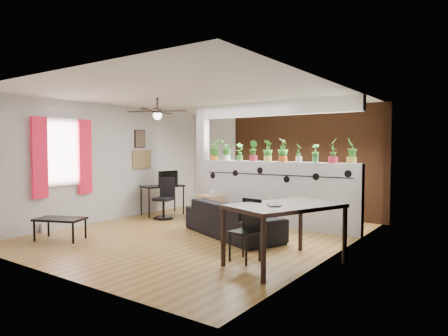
# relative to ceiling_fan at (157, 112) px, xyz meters

# --- Properties ---
(room_shell) EXTENTS (6.30, 7.10, 2.90)m
(room_shell) POSITION_rel_ceiling_fan_xyz_m (0.80, 0.30, -1.01)
(room_shell) COLOR olive
(room_shell) RESTS_ON ground
(partition_wall) EXTENTS (3.60, 0.18, 1.35)m
(partition_wall) POSITION_rel_ceiling_fan_xyz_m (1.60, 1.80, -1.64)
(partition_wall) COLOR #BCBCC1
(partition_wall) RESTS_ON ground
(ceiling_header) EXTENTS (3.60, 0.18, 0.30)m
(ceiling_header) POSITION_rel_ceiling_fan_xyz_m (1.60, 1.80, 0.14)
(ceiling_header) COLOR white
(ceiling_header) RESTS_ON room_shell
(pier_column) EXTENTS (0.22, 0.20, 2.60)m
(pier_column) POSITION_rel_ceiling_fan_xyz_m (-0.31, 1.80, -1.01)
(pier_column) COLOR #BCBCC1
(pier_column) RESTS_ON ground
(brick_panel) EXTENTS (3.90, 0.05, 2.60)m
(brick_panel) POSITION_rel_ceiling_fan_xyz_m (1.60, 3.27, -1.01)
(brick_panel) COLOR #AF5B33
(brick_panel) RESTS_ON ground
(vine_decal) EXTENTS (3.31, 0.01, 0.30)m
(vine_decal) POSITION_rel_ceiling_fan_xyz_m (1.60, 1.70, -1.23)
(vine_decal) COLOR black
(vine_decal) RESTS_ON partition_wall
(window_assembly) EXTENTS (0.09, 1.30, 1.55)m
(window_assembly) POSITION_rel_ceiling_fan_xyz_m (-1.76, -0.90, -0.81)
(window_assembly) COLOR white
(window_assembly) RESTS_ON room_shell
(baseboard_heater) EXTENTS (0.08, 1.00, 0.18)m
(baseboard_heater) POSITION_rel_ceiling_fan_xyz_m (-1.74, -0.90, -2.22)
(baseboard_heater) COLOR silver
(baseboard_heater) RESTS_ON ground
(corkboard) EXTENTS (0.03, 0.60, 0.45)m
(corkboard) POSITION_rel_ceiling_fan_xyz_m (-1.78, 1.25, -0.96)
(corkboard) COLOR olive
(corkboard) RESTS_ON room_shell
(framed_art) EXTENTS (0.03, 0.34, 0.44)m
(framed_art) POSITION_rel_ceiling_fan_xyz_m (-1.78, 1.20, -0.46)
(framed_art) COLOR #8C7259
(framed_art) RESTS_ON room_shell
(ceiling_fan) EXTENTS (1.19, 1.19, 0.43)m
(ceiling_fan) POSITION_rel_ceiling_fan_xyz_m (0.00, 0.00, 0.00)
(ceiling_fan) COLOR black
(ceiling_fan) RESTS_ON room_shell
(potted_plant_0) EXTENTS (0.32, 0.33, 0.48)m
(potted_plant_0) POSITION_rel_ceiling_fan_xyz_m (0.02, 1.80, -0.71)
(potted_plant_0) COLOR orange
(potted_plant_0) RESTS_ON partition_wall
(potted_plant_1) EXTENTS (0.21, 0.25, 0.45)m
(potted_plant_1) POSITION_rel_ceiling_fan_xyz_m (0.37, 1.80, -0.73)
(potted_plant_1) COLOR silver
(potted_plant_1) RESTS_ON partition_wall
(potted_plant_2) EXTENTS (0.25, 0.25, 0.40)m
(potted_plant_2) POSITION_rel_ceiling_fan_xyz_m (0.72, 1.80, -0.75)
(potted_plant_2) COLOR #3D8D33
(potted_plant_2) RESTS_ON partition_wall
(potted_plant_3) EXTENTS (0.26, 0.23, 0.44)m
(potted_plant_3) POSITION_rel_ceiling_fan_xyz_m (1.07, 1.80, -0.73)
(potted_plant_3) COLOR #C41F45
(potted_plant_3) RESTS_ON partition_wall
(potted_plant_4) EXTENTS (0.28, 0.25, 0.45)m
(potted_plant_4) POSITION_rel_ceiling_fan_xyz_m (1.42, 1.80, -0.73)
(potted_plant_4) COLOR #EDD353
(potted_plant_4) RESTS_ON partition_wall
(potted_plant_5) EXTENTS (0.30, 0.31, 0.47)m
(potted_plant_5) POSITION_rel_ceiling_fan_xyz_m (1.78, 1.80, -0.72)
(potted_plant_5) COLOR #E0581A
(potted_plant_5) RESTS_ON partition_wall
(potted_plant_6) EXTENTS (0.23, 0.23, 0.37)m
(potted_plant_6) POSITION_rel_ceiling_fan_xyz_m (2.13, 1.80, -0.77)
(potted_plant_6) COLOR silver
(potted_plant_6) RESTS_ON partition_wall
(potted_plant_7) EXTENTS (0.18, 0.15, 0.36)m
(potted_plant_7) POSITION_rel_ceiling_fan_xyz_m (2.48, 1.80, -0.77)
(potted_plant_7) COLOR #338D44
(potted_plant_7) RESTS_ON partition_wall
(potted_plant_8) EXTENTS (0.25, 0.29, 0.47)m
(potted_plant_8) POSITION_rel_ceiling_fan_xyz_m (2.83, 1.80, -0.71)
(potted_plant_8) COLOR #D12146
(potted_plant_8) RESTS_ON partition_wall
(potted_plant_9) EXTENTS (0.25, 0.29, 0.47)m
(potted_plant_9) POSITION_rel_ceiling_fan_xyz_m (3.18, 1.80, -0.72)
(potted_plant_9) COLOR gold
(potted_plant_9) RESTS_ON partition_wall
(sofa) EXTENTS (2.24, 1.57, 0.61)m
(sofa) POSITION_rel_ceiling_fan_xyz_m (1.39, 0.53, -2.01)
(sofa) COLOR black
(sofa) RESTS_ON ground
(cube_shelf) EXTENTS (0.57, 0.53, 0.59)m
(cube_shelf) POSITION_rel_ceiling_fan_xyz_m (0.16, 1.46, -2.02)
(cube_shelf) COLOR tan
(cube_shelf) RESTS_ON ground
(cup) EXTENTS (0.17, 0.17, 0.11)m
(cup) POSITION_rel_ceiling_fan_xyz_m (0.21, 1.46, -1.67)
(cup) COLOR gray
(cup) RESTS_ON cube_shelf
(computer_desk) EXTENTS (0.82, 1.11, 0.72)m
(computer_desk) POSITION_rel_ceiling_fan_xyz_m (-1.30, 1.46, -1.66)
(computer_desk) COLOR black
(computer_desk) RESTS_ON ground
(monitor) EXTENTS (0.34, 0.09, 0.19)m
(monitor) POSITION_rel_ceiling_fan_xyz_m (-1.30, 1.61, -1.50)
(monitor) COLOR black
(monitor) RESTS_ON computer_desk
(office_chair) EXTENTS (0.48, 0.49, 0.93)m
(office_chair) POSITION_rel_ceiling_fan_xyz_m (-0.87, 1.09, -1.90)
(office_chair) COLOR black
(office_chair) RESTS_ON ground
(dining_table) EXTENTS (1.45, 1.80, 0.86)m
(dining_table) POSITION_rel_ceiling_fan_xyz_m (3.00, -0.57, -1.55)
(dining_table) COLOR black
(dining_table) RESTS_ON ground
(book) EXTENTS (0.26, 0.27, 0.02)m
(book) POSITION_rel_ceiling_fan_xyz_m (2.90, -0.87, -1.45)
(book) COLOR gray
(book) RESTS_ON dining_table
(folding_chair) EXTENTS (0.41, 0.41, 0.90)m
(folding_chair) POSITION_rel_ceiling_fan_xyz_m (2.47, -0.67, -1.78)
(folding_chair) COLOR black
(folding_chair) RESTS_ON ground
(coffee_table) EXTENTS (0.95, 0.75, 0.39)m
(coffee_table) POSITION_rel_ceiling_fan_xyz_m (-0.93, -1.51, -1.97)
(coffee_table) COLOR black
(coffee_table) RESTS_ON ground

